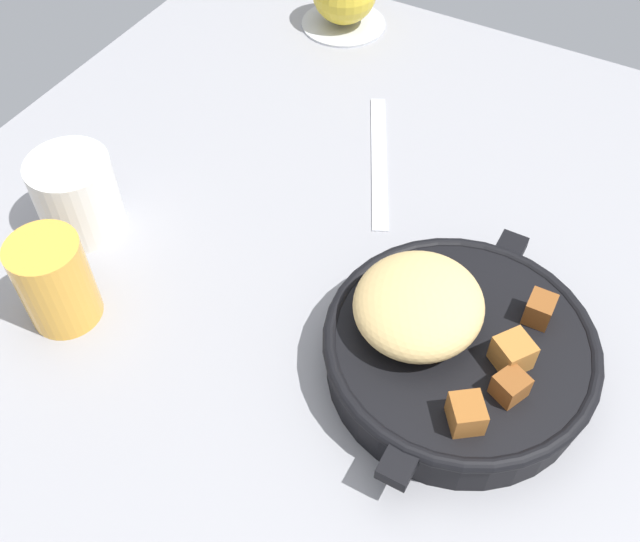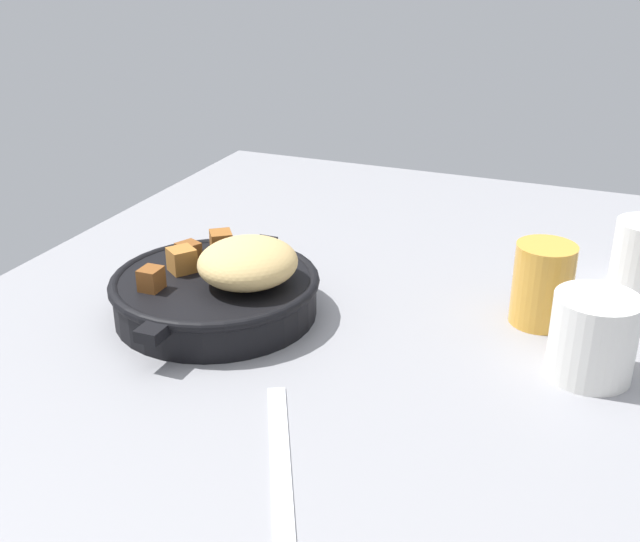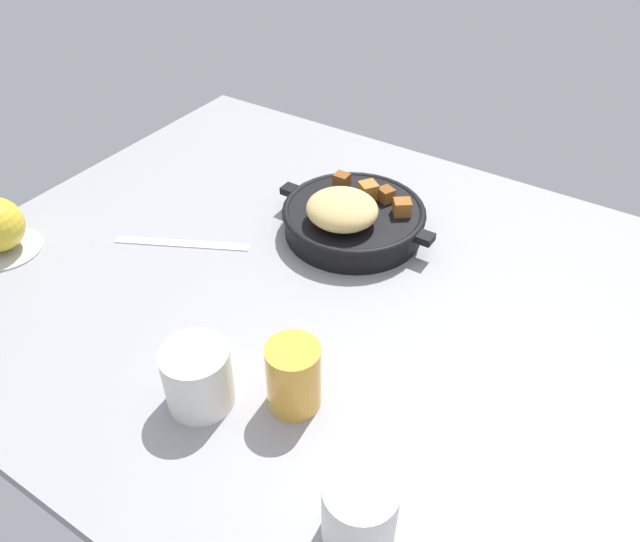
{
  "view_description": "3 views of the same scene",
  "coord_description": "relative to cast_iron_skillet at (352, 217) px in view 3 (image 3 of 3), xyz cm",
  "views": [
    {
      "loc": [
        -29.98,
        -20.2,
        52.79
      ],
      "look_at": [
        6.02,
        -0.26,
        3.73
      ],
      "focal_mm": 41.08,
      "sensor_mm": 36.0,
      "label": 1
    },
    {
      "loc": [
        70.2,
        24.85,
        38.58
      ],
      "look_at": [
        0.62,
        -3.51,
        5.09
      ],
      "focal_mm": 43.51,
      "sensor_mm": 36.0,
      "label": 2
    },
    {
      "loc": [
        -33.33,
        54.96,
        57.44
      ],
      "look_at": [
        0.32,
        2.75,
        5.57
      ],
      "focal_mm": 34.2,
      "sensor_mm": 36.0,
      "label": 3
    }
  ],
  "objects": [
    {
      "name": "ceramic_mug_white",
      "position": [
        -1.97,
        37.85,
        0.77
      ],
      "size": [
        7.85,
        7.85,
        8.1
      ],
      "primitive_type": "cylinder",
      "color": "silver",
      "rests_on": "ground_plane"
    },
    {
      "name": "butter_knife",
      "position": [
        20.76,
        16.62,
        -3.1
      ],
      "size": [
        19.58,
        10.93,
        0.36
      ],
      "primitive_type": "cube",
      "rotation": [
        0.0,
        0.0,
        0.47
      ],
      "color": "silver",
      "rests_on": "ground_plane"
    },
    {
      "name": "ground_plane",
      "position": [
        -4.75,
        13.37,
        -4.48
      ],
      "size": [
        111.77,
        86.11,
        2.4
      ],
      "primitive_type": "cube",
      "color": "gray"
    },
    {
      "name": "juice_glass_amber",
      "position": [
        -11.19,
        32.1,
        1.11
      ],
      "size": [
        6.27,
        6.27,
        8.79
      ],
      "primitive_type": "cylinder",
      "color": "gold",
      "rests_on": "ground_plane"
    },
    {
      "name": "white_creamer_pitcher",
      "position": [
        -25.38,
        41.82,
        0.6
      ],
      "size": [
        7.15,
        7.15,
        7.77
      ],
      "primitive_type": "cylinder",
      "color": "white",
      "rests_on": "ground_plane"
    },
    {
      "name": "cast_iron_skillet",
      "position": [
        0.0,
        0.0,
        0.0
      ],
      "size": [
        26.77,
        22.48,
        8.96
      ],
      "color": "black",
      "rests_on": "ground_plane"
    },
    {
      "name": "saucer_plate",
      "position": [
        42.54,
        32.44,
        -2.98
      ],
      "size": [
        11.01,
        11.01,
        0.6
      ],
      "primitive_type": "cylinder",
      "color": "#B7BABF",
      "rests_on": "ground_plane"
    }
  ]
}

